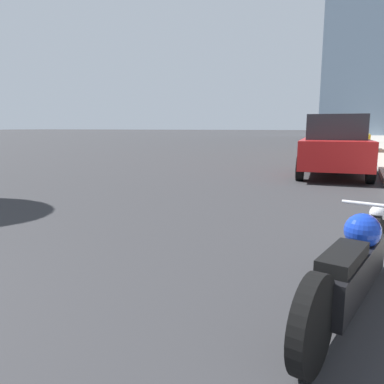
{
  "coord_description": "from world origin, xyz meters",
  "views": [
    {
      "loc": [
        3.94,
        0.2,
        1.45
      ],
      "look_at": [
        2.01,
        4.53,
        0.63
      ],
      "focal_mm": 35.0,
      "sensor_mm": 36.0,
      "label": 1
    }
  ],
  "objects_px": {
    "parked_car_red": "(335,147)",
    "parked_car_green": "(353,134)",
    "motorcycle": "(353,266)",
    "parked_car_yellow": "(354,137)"
  },
  "relations": [
    {
      "from": "motorcycle",
      "to": "parked_car_green",
      "type": "xyz_separation_m",
      "value": [
        -0.6,
        33.9,
        0.47
      ]
    },
    {
      "from": "parked_car_yellow",
      "to": "parked_car_green",
      "type": "distance_m",
      "value": 13.01
    },
    {
      "from": "parked_car_green",
      "to": "parked_car_yellow",
      "type": "bearing_deg",
      "value": -91.57
    },
    {
      "from": "motorcycle",
      "to": "parked_car_green",
      "type": "bearing_deg",
      "value": 102.87
    },
    {
      "from": "parked_car_red",
      "to": "parked_car_green",
      "type": "distance_m",
      "value": 25.17
    },
    {
      "from": "parked_car_yellow",
      "to": "parked_car_green",
      "type": "xyz_separation_m",
      "value": [
        -0.23,
        13.01,
        -0.03
      ]
    },
    {
      "from": "parked_car_green",
      "to": "motorcycle",
      "type": "bearing_deg",
      "value": -91.57
    },
    {
      "from": "motorcycle",
      "to": "parked_car_green",
      "type": "distance_m",
      "value": 33.91
    },
    {
      "from": "motorcycle",
      "to": "parked_car_red",
      "type": "bearing_deg",
      "value": 106.37
    },
    {
      "from": "parked_car_yellow",
      "to": "motorcycle",
      "type": "bearing_deg",
      "value": -88.6
    }
  ]
}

